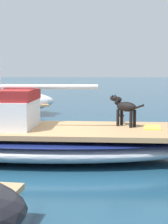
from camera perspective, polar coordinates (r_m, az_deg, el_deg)
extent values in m
plane|color=navy|center=(8.36, -6.91, -6.85)|extent=(120.00, 120.00, 0.00)
ellipsoid|color=#B2B7C1|center=(8.30, -6.94, -4.97)|extent=(2.74, 7.28, 0.56)
ellipsoid|color=navy|center=(8.27, -6.96, -3.75)|extent=(2.75, 7.32, 0.08)
cube|color=tan|center=(8.24, -6.97, -2.72)|extent=(2.27, 6.69, 0.10)
cylinder|color=silver|center=(8.13, -5.64, 3.91)|extent=(0.10, 2.20, 0.10)
cube|color=maroon|center=(8.27, -9.95, 2.63)|extent=(1.35, 0.74, 0.24)
ellipsoid|color=black|center=(8.31, 6.52, 0.82)|extent=(0.51, 0.54, 0.22)
cylinder|color=black|center=(8.40, 5.23, -0.86)|extent=(0.07, 0.07, 0.38)
cylinder|color=black|center=(8.50, 5.79, -0.77)|extent=(0.07, 0.07, 0.38)
cylinder|color=black|center=(8.18, 7.23, -1.10)|extent=(0.07, 0.07, 0.38)
cylinder|color=black|center=(8.28, 7.77, -1.00)|extent=(0.07, 0.07, 0.38)
cylinder|color=black|center=(8.44, 5.27, 1.69)|extent=(0.21, 0.21, 0.19)
ellipsoid|color=black|center=(8.51, 4.64, 2.12)|extent=(0.24, 0.25, 0.13)
cone|color=black|center=(8.47, 4.45, 2.50)|extent=(0.05, 0.05, 0.06)
cone|color=black|center=(8.54, 4.83, 2.54)|extent=(0.05, 0.05, 0.06)
torus|color=black|center=(8.44, 5.27, 1.69)|extent=(0.18, 0.18, 0.10)
cylinder|color=black|center=(8.09, 8.55, 0.83)|extent=(0.18, 0.20, 0.12)
cylinder|color=#B7B7BC|center=(8.77, 5.71, -1.51)|extent=(0.16, 0.16, 0.08)
cylinder|color=#B7B7BC|center=(8.76, 5.72, -0.93)|extent=(0.13, 0.13, 0.10)
cylinder|color=black|center=(8.75, 5.73, -0.51)|extent=(0.15, 0.15, 0.03)
cube|color=#D8D14C|center=(8.24, 10.41, -2.33)|extent=(0.59, 0.41, 0.03)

